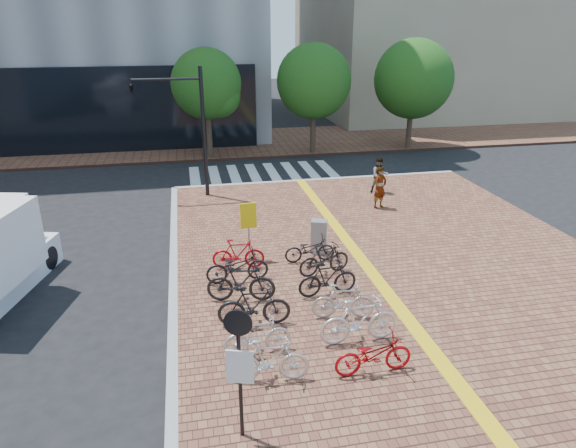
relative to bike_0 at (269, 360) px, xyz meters
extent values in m
plane|color=black|center=(1.93, 2.44, -0.66)|extent=(120.00, 120.00, 0.00)
cube|color=brown|center=(4.93, -2.56, -0.59)|extent=(14.00, 34.00, 0.15)
cube|color=gold|center=(3.93, -2.56, -0.51)|extent=(0.40, 34.00, 0.01)
cube|color=gray|center=(4.93, 14.44, -0.59)|extent=(14.00, 0.25, 0.15)
cube|color=brown|center=(1.93, 23.44, -0.59)|extent=(70.00, 8.00, 0.15)
cube|color=gray|center=(19.93, 34.44, 8.34)|extent=(20.00, 18.00, 18.00)
cube|color=silver|center=(-1.07, 16.44, -0.66)|extent=(0.50, 4.00, 0.01)
cube|color=silver|center=(-0.07, 16.44, -0.66)|extent=(0.50, 4.00, 0.01)
cube|color=silver|center=(0.93, 16.44, -0.66)|extent=(0.50, 4.00, 0.01)
cube|color=silver|center=(1.93, 16.44, -0.66)|extent=(0.50, 4.00, 0.01)
cube|color=silver|center=(2.93, 16.44, -0.66)|extent=(0.50, 4.00, 0.01)
cube|color=silver|center=(3.93, 16.44, -0.66)|extent=(0.50, 4.00, 0.01)
cube|color=silver|center=(4.93, 16.44, -0.66)|extent=(0.50, 4.00, 0.01)
cube|color=silver|center=(5.93, 16.44, -0.66)|extent=(0.50, 4.00, 0.01)
cylinder|color=#38281E|center=(-0.07, 19.94, 0.79)|extent=(0.32, 0.32, 2.60)
sphere|color=#194714|center=(-0.07, 19.94, 3.54)|extent=(3.80, 3.80, 3.80)
sphere|color=#194714|center=(0.53, 19.64, 2.94)|extent=(2.40, 2.40, 2.40)
cylinder|color=#38281E|center=(5.93, 19.94, 0.79)|extent=(0.32, 0.32, 2.60)
sphere|color=#194714|center=(5.93, 19.94, 3.54)|extent=(4.20, 4.20, 4.20)
sphere|color=#194714|center=(6.53, 19.64, 2.94)|extent=(2.40, 2.40, 2.40)
cylinder|color=#38281E|center=(11.93, 19.94, 0.79)|extent=(0.32, 0.32, 2.60)
sphere|color=#194714|center=(11.93, 19.94, 3.54)|extent=(4.60, 4.60, 4.60)
sphere|color=#194714|center=(12.53, 19.64, 2.94)|extent=(2.40, 2.40, 2.40)
imported|color=silver|center=(0.00, 0.00, 0.00)|extent=(1.76, 0.71, 1.03)
imported|color=silver|center=(-0.11, 1.01, -0.04)|extent=(1.62, 0.56, 0.95)
imported|color=black|center=(-0.02, 2.23, 0.04)|extent=(1.89, 0.69, 1.11)
imported|color=black|center=(-0.20, 3.50, 0.05)|extent=(1.96, 0.89, 1.13)
imported|color=black|center=(-0.18, 4.66, -0.03)|extent=(1.88, 0.74, 0.97)
imported|color=red|center=(-0.05, 5.53, -0.03)|extent=(1.67, 0.66, 0.98)
imported|color=#AC0C10|center=(2.26, -0.18, -0.05)|extent=(1.78, 0.66, 0.92)
imported|color=silver|center=(2.34, 0.99, 0.07)|extent=(1.97, 0.59, 1.18)
imported|color=#ABABAF|center=(2.28, 2.09, -0.02)|extent=(1.69, 0.74, 0.98)
imported|color=black|center=(2.22, 3.34, 0.00)|extent=(1.75, 0.63, 1.03)
imported|color=black|center=(2.46, 4.60, -0.01)|extent=(1.73, 0.81, 1.00)
imported|color=black|center=(2.24, 5.55, -0.09)|extent=(1.63, 0.59, 0.85)
imported|color=gray|center=(6.27, 9.95, 0.35)|extent=(0.74, 0.63, 1.73)
imported|color=#4A515E|center=(6.98, 11.86, 0.28)|extent=(0.83, 0.68, 1.60)
cube|color=#B0B1B5|center=(2.70, 6.17, 0.06)|extent=(0.62, 0.54, 1.14)
cylinder|color=#B7B7BC|center=(0.37, 6.18, 0.42)|extent=(0.08, 0.08, 1.86)
cube|color=yellow|center=(0.37, 6.13, 0.99)|extent=(0.52, 0.11, 0.83)
cylinder|color=black|center=(-0.76, -1.44, 0.84)|extent=(0.09, 0.09, 2.70)
cylinder|color=black|center=(-0.76, -1.49, 1.96)|extent=(0.49, 0.19, 0.50)
cube|color=silver|center=(-0.76, -1.49, 1.06)|extent=(0.48, 0.18, 0.68)
cylinder|color=black|center=(-0.60, 13.04, 2.25)|extent=(0.17, 0.17, 5.52)
cylinder|color=black|center=(-1.98, 13.04, 4.50)|extent=(2.76, 0.11, 0.11)
imported|color=black|center=(-3.36, 13.04, 4.22)|extent=(0.24, 1.14, 0.46)
cube|color=white|center=(-6.90, 6.90, 1.00)|extent=(2.48, 2.48, 1.39)
cylinder|color=black|center=(-5.94, 6.99, -0.29)|extent=(0.41, 0.78, 0.75)
camera|label=1|loc=(-1.41, -8.93, 6.71)|focal=32.00mm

